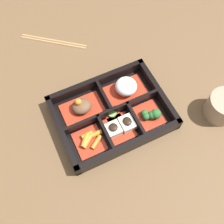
# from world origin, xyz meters

# --- Properties ---
(ground_plane) EXTENTS (3.00, 3.00, 0.00)m
(ground_plane) POSITION_xyz_m (0.00, 0.00, 0.00)
(ground_plane) COLOR brown
(bento_base) EXTENTS (0.30, 0.23, 0.01)m
(bento_base) POSITION_xyz_m (0.00, 0.00, 0.01)
(bento_base) COLOR black
(bento_base) RESTS_ON ground_plane
(bento_rim) EXTENTS (0.30, 0.23, 0.04)m
(bento_rim) POSITION_xyz_m (0.00, -0.00, 0.02)
(bento_rim) COLOR black
(bento_rim) RESTS_ON ground_plane
(bowl_stew) EXTENTS (0.12, 0.07, 0.05)m
(bowl_stew) POSITION_xyz_m (-0.07, 0.05, 0.02)
(bowl_stew) COLOR #B22D19
(bowl_stew) RESTS_ON bento_base
(bowl_rice) EXTENTS (0.12, 0.07, 0.05)m
(bowl_rice) POSITION_xyz_m (0.07, 0.05, 0.03)
(bowl_rice) COLOR #B22D19
(bowl_rice) RESTS_ON bento_base
(bowl_carrots) EXTENTS (0.08, 0.08, 0.02)m
(bowl_carrots) POSITION_xyz_m (-0.09, -0.05, 0.02)
(bowl_carrots) COLOR #B22D19
(bowl_carrots) RESTS_ON bento_base
(bowl_tofu) EXTENTS (0.08, 0.08, 0.03)m
(bowl_tofu) POSITION_xyz_m (0.00, -0.05, 0.02)
(bowl_tofu) COLOR #B22D19
(bowl_tofu) RESTS_ON bento_base
(bowl_greens) EXTENTS (0.07, 0.08, 0.03)m
(bowl_greens) POSITION_xyz_m (0.09, -0.05, 0.02)
(bowl_greens) COLOR #B22D19
(bowl_greens) RESTS_ON bento_base
(bowl_pickles) EXTENTS (0.04, 0.04, 0.01)m
(bowl_pickles) POSITION_xyz_m (-0.00, 0.00, 0.02)
(bowl_pickles) COLOR #B22D19
(bowl_pickles) RESTS_ON bento_base
(tea_cup) EXTENTS (0.09, 0.09, 0.07)m
(tea_cup) POSITION_xyz_m (0.27, -0.12, 0.04)
(tea_cup) COLOR gray
(tea_cup) RESTS_ON ground_plane
(chopsticks) EXTENTS (0.18, 0.15, 0.01)m
(chopsticks) POSITION_xyz_m (-0.06, 0.33, 0.00)
(chopsticks) COLOR #A87F51
(chopsticks) RESTS_ON ground_plane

